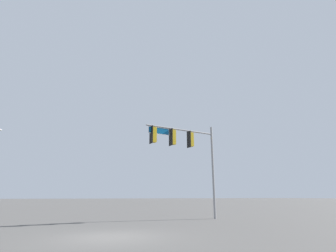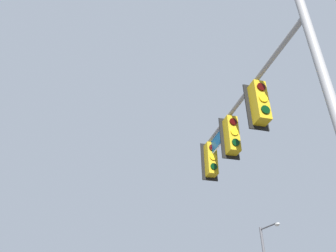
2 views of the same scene
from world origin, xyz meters
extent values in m
cylinder|color=gray|center=(-5.87, -6.23, 6.61)|extent=(5.86, 1.13, 0.12)
cube|color=black|center=(-6.56, -6.35, 5.94)|extent=(0.12, 0.52, 1.30)
cube|color=#B79314|center=(-6.75, -6.38, 5.94)|extent=(0.41, 0.38, 1.10)
cylinder|color=#B79314|center=(-6.75, -6.38, 6.55)|extent=(0.04, 0.04, 0.12)
cylinder|color=#340503|center=(-6.95, -6.41, 6.27)|extent=(0.07, 0.22, 0.22)
cylinder|color=yellow|center=(-6.95, -6.41, 5.94)|extent=(0.07, 0.22, 0.22)
cylinder|color=black|center=(-6.95, -6.41, 5.61)|extent=(0.07, 0.22, 0.22)
cube|color=black|center=(-4.96, -6.07, 5.94)|extent=(0.12, 0.52, 1.30)
cube|color=#B79314|center=(-5.14, -6.10, 5.94)|extent=(0.41, 0.38, 1.10)
cylinder|color=#B79314|center=(-5.14, -6.10, 6.55)|extent=(0.04, 0.04, 0.12)
cylinder|color=#340503|center=(-5.34, -6.14, 6.27)|extent=(0.07, 0.22, 0.22)
cylinder|color=yellow|center=(-5.34, -6.14, 5.94)|extent=(0.07, 0.22, 0.22)
cylinder|color=black|center=(-5.34, -6.14, 5.61)|extent=(0.07, 0.22, 0.22)
cube|color=black|center=(-3.35, -5.79, 5.94)|extent=(0.12, 0.52, 1.30)
cube|color=#B79314|center=(-3.54, -5.82, 5.94)|extent=(0.41, 0.38, 1.10)
cylinder|color=#B79314|center=(-3.54, -5.82, 6.55)|extent=(0.04, 0.04, 0.12)
cylinder|color=#340503|center=(-3.73, -5.86, 6.27)|extent=(0.07, 0.22, 0.22)
cylinder|color=yellow|center=(-3.73, -5.86, 5.94)|extent=(0.07, 0.22, 0.22)
cylinder|color=black|center=(-3.73, -5.86, 5.61)|extent=(0.07, 0.22, 0.22)
cube|color=#0A4C7F|center=(-3.96, -5.90, 6.30)|extent=(1.64, 0.32, 0.43)
cube|color=white|center=(-3.96, -5.90, 6.30)|extent=(1.70, 0.32, 0.49)
cylinder|color=#4C4C51|center=(8.66, -12.17, 7.01)|extent=(1.81, 0.60, 0.10)
ellipsoid|color=silver|center=(7.77, -12.42, 6.91)|extent=(0.56, 0.28, 0.20)
camera|label=1|loc=(1.75, 11.84, 1.65)|focal=28.00mm
camera|label=2|loc=(-12.97, -3.69, 1.39)|focal=35.00mm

